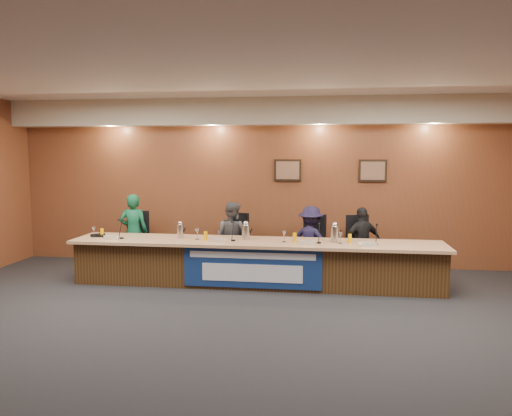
# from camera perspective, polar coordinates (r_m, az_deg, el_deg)

# --- Properties ---
(floor) EXTENTS (10.00, 10.00, 0.00)m
(floor) POSITION_cam_1_polar(r_m,az_deg,el_deg) (6.15, -3.30, -14.51)
(floor) COLOR black
(floor) RESTS_ON ground
(ceiling) EXTENTS (10.00, 8.00, 0.04)m
(ceiling) POSITION_cam_1_polar(r_m,az_deg,el_deg) (5.84, -3.50, 16.30)
(ceiling) COLOR silver
(ceiling) RESTS_ON wall_back
(wall_back) EXTENTS (10.00, 0.04, 3.20)m
(wall_back) POSITION_cam_1_polar(r_m,az_deg,el_deg) (9.72, 1.30, 2.88)
(wall_back) COLOR brown
(wall_back) RESTS_ON floor
(soffit) EXTENTS (10.00, 0.50, 0.50)m
(soffit) POSITION_cam_1_polar(r_m,az_deg,el_deg) (9.48, 1.14, 10.95)
(soffit) COLOR beige
(soffit) RESTS_ON wall_back
(dais_body) EXTENTS (6.00, 0.80, 0.70)m
(dais_body) POSITION_cam_1_polar(r_m,az_deg,el_deg) (8.32, -0.04, -6.42)
(dais_body) COLOR #442C14
(dais_body) RESTS_ON floor
(dais_top) EXTENTS (6.10, 0.95, 0.05)m
(dais_top) POSITION_cam_1_polar(r_m,az_deg,el_deg) (8.20, -0.09, -3.94)
(dais_top) COLOR tan
(dais_top) RESTS_ON dais_body
(banner) EXTENTS (2.20, 0.02, 0.65)m
(banner) POSITION_cam_1_polar(r_m,az_deg,el_deg) (7.92, -0.46, -6.86)
(banner) COLOR navy
(banner) RESTS_ON dais_body
(banner_text_upper) EXTENTS (2.00, 0.01, 0.10)m
(banner_text_upper) POSITION_cam_1_polar(r_m,az_deg,el_deg) (7.86, -0.48, -5.46)
(banner_text_upper) COLOR silver
(banner_text_upper) RESTS_ON banner
(banner_text_lower) EXTENTS (1.60, 0.01, 0.28)m
(banner_text_lower) POSITION_cam_1_polar(r_m,az_deg,el_deg) (7.92, -0.48, -7.45)
(banner_text_lower) COLOR silver
(banner_text_lower) RESTS_ON banner
(wall_photo_left) EXTENTS (0.52, 0.04, 0.42)m
(wall_photo_left) POSITION_cam_1_polar(r_m,az_deg,el_deg) (9.64, 3.65, 4.33)
(wall_photo_left) COLOR black
(wall_photo_left) RESTS_ON wall_back
(wall_photo_right) EXTENTS (0.52, 0.04, 0.42)m
(wall_photo_right) POSITION_cam_1_polar(r_m,az_deg,el_deg) (9.65, 13.19, 4.17)
(wall_photo_right) COLOR black
(wall_photo_right) RESTS_ON wall_back
(panelist_a) EXTENTS (0.57, 0.41, 1.43)m
(panelist_a) POSITION_cam_1_polar(r_m,az_deg,el_deg) (9.59, -13.81, -2.67)
(panelist_a) COLOR #105335
(panelist_a) RESTS_ON floor
(panelist_b) EXTENTS (0.78, 0.71, 1.31)m
(panelist_b) POSITION_cam_1_polar(r_m,az_deg,el_deg) (9.07, -2.77, -3.39)
(panelist_b) COLOR #494A4D
(panelist_b) RESTS_ON floor
(panelist_c) EXTENTS (0.92, 0.74, 1.25)m
(panelist_c) POSITION_cam_1_polar(r_m,az_deg,el_deg) (8.92, 6.27, -3.78)
(panelist_c) COLOR #181332
(panelist_c) RESTS_ON floor
(panelist_d) EXTENTS (0.79, 0.58, 1.24)m
(panelist_d) POSITION_cam_1_polar(r_m,az_deg,el_deg) (8.94, 12.06, -3.88)
(panelist_d) COLOR black
(panelist_d) RESTS_ON floor
(office_chair_a) EXTENTS (0.55, 0.55, 0.08)m
(office_chair_a) POSITION_cam_1_polar(r_m,az_deg,el_deg) (9.72, -13.56, -3.96)
(office_chair_a) COLOR black
(office_chair_a) RESTS_ON floor
(office_chair_b) EXTENTS (0.60, 0.60, 0.08)m
(office_chair_b) POSITION_cam_1_polar(r_m,az_deg,el_deg) (9.20, -2.64, -4.36)
(office_chair_b) COLOR black
(office_chair_b) RESTS_ON floor
(office_chair_c) EXTENTS (0.60, 0.60, 0.08)m
(office_chair_c) POSITION_cam_1_polar(r_m,az_deg,el_deg) (9.05, 6.28, -4.58)
(office_chair_c) COLOR black
(office_chair_c) RESTS_ON floor
(office_chair_d) EXTENTS (0.62, 0.62, 0.08)m
(office_chair_d) POSITION_cam_1_polar(r_m,az_deg,el_deg) (9.06, 11.99, -4.66)
(office_chair_d) COLOR black
(office_chair_d) RESTS_ON floor
(nameplate_a) EXTENTS (0.24, 0.08, 0.10)m
(nameplate_a) POSITION_cam_1_polar(r_m,az_deg,el_deg) (8.63, -16.28, -3.21)
(nameplate_a) COLOR white
(nameplate_a) RESTS_ON dais_top
(microphone_a) EXTENTS (0.07, 0.07, 0.02)m
(microphone_a) POSITION_cam_1_polar(r_m,az_deg,el_deg) (8.69, -15.09, -3.34)
(microphone_a) COLOR black
(microphone_a) RESTS_ON dais_top
(juice_glass_a) EXTENTS (0.06, 0.06, 0.15)m
(juice_glass_a) POSITION_cam_1_polar(r_m,az_deg,el_deg) (8.93, -17.18, -2.72)
(juice_glass_a) COLOR #F3AD01
(juice_glass_a) RESTS_ON dais_top
(water_glass_a) EXTENTS (0.08, 0.08, 0.18)m
(water_glass_a) POSITION_cam_1_polar(r_m,az_deg,el_deg) (8.94, -18.03, -2.64)
(water_glass_a) COLOR silver
(water_glass_a) RESTS_ON dais_top
(nameplate_b) EXTENTS (0.24, 0.08, 0.10)m
(nameplate_b) POSITION_cam_1_polar(r_m,az_deg,el_deg) (8.06, -4.40, -3.63)
(nameplate_b) COLOR white
(nameplate_b) RESTS_ON dais_top
(microphone_b) EXTENTS (0.07, 0.07, 0.02)m
(microphone_b) POSITION_cam_1_polar(r_m,az_deg,el_deg) (8.18, -2.63, -3.72)
(microphone_b) COLOR black
(microphone_b) RESTS_ON dais_top
(juice_glass_b) EXTENTS (0.06, 0.06, 0.15)m
(juice_glass_b) POSITION_cam_1_polar(r_m,az_deg,el_deg) (8.25, -5.77, -3.20)
(juice_glass_b) COLOR #F3AD01
(juice_glass_b) RESTS_ON dais_top
(water_glass_b) EXTENTS (0.08, 0.08, 0.18)m
(water_glass_b) POSITION_cam_1_polar(r_m,az_deg,el_deg) (8.35, -6.74, -2.99)
(water_glass_b) COLOR silver
(water_glass_b) RESTS_ON dais_top
(nameplate_c) EXTENTS (0.24, 0.08, 0.10)m
(nameplate_c) POSITION_cam_1_polar(r_m,az_deg,el_deg) (7.86, 5.91, -3.90)
(nameplate_c) COLOR white
(nameplate_c) RESTS_ON dais_top
(microphone_c) EXTENTS (0.07, 0.07, 0.02)m
(microphone_c) POSITION_cam_1_polar(r_m,az_deg,el_deg) (8.03, 7.21, -3.96)
(microphone_c) COLOR black
(microphone_c) RESTS_ON dais_top
(juice_glass_c) EXTENTS (0.06, 0.06, 0.15)m
(juice_glass_c) POSITION_cam_1_polar(r_m,az_deg,el_deg) (8.10, 4.44, -3.37)
(juice_glass_c) COLOR #F3AD01
(juice_glass_c) RESTS_ON dais_top
(water_glass_c) EXTENTS (0.08, 0.08, 0.18)m
(water_glass_c) POSITION_cam_1_polar(r_m,az_deg,el_deg) (8.07, 3.23, -3.28)
(water_glass_c) COLOR silver
(water_glass_c) RESTS_ON dais_top
(nameplate_d) EXTENTS (0.24, 0.08, 0.10)m
(nameplate_d) POSITION_cam_1_polar(r_m,az_deg,el_deg) (7.85, 12.83, -4.04)
(nameplate_d) COLOR white
(nameplate_d) RESTS_ON dais_top
(microphone_d) EXTENTS (0.07, 0.07, 0.02)m
(microphone_d) POSITION_cam_1_polar(r_m,az_deg,el_deg) (8.09, 13.53, -4.00)
(microphone_d) COLOR black
(microphone_d) RESTS_ON dais_top
(juice_glass_d) EXTENTS (0.06, 0.06, 0.15)m
(juice_glass_d) POSITION_cam_1_polar(r_m,az_deg,el_deg) (8.10, 10.67, -3.46)
(juice_glass_d) COLOR #F3AD01
(juice_glass_d) RESTS_ON dais_top
(water_glass_d) EXTENTS (0.08, 0.08, 0.18)m
(water_glass_d) POSITION_cam_1_polar(r_m,az_deg,el_deg) (8.03, 9.62, -3.42)
(water_glass_d) COLOR silver
(water_glass_d) RESTS_ON dais_top
(carafe_left) EXTENTS (0.11, 0.11, 0.23)m
(carafe_left) POSITION_cam_1_polar(r_m,az_deg,el_deg) (8.53, -8.64, -2.65)
(carafe_left) COLOR silver
(carafe_left) RESTS_ON dais_top
(carafe_mid) EXTENTS (0.13, 0.13, 0.24)m
(carafe_mid) POSITION_cam_1_polar(r_m,az_deg,el_deg) (8.30, -1.15, -2.79)
(carafe_mid) COLOR silver
(carafe_mid) RESTS_ON dais_top
(carafe_right) EXTENTS (0.13, 0.13, 0.26)m
(carafe_right) POSITION_cam_1_polar(r_m,az_deg,el_deg) (8.13, 8.97, -2.99)
(carafe_right) COLOR silver
(carafe_right) RESTS_ON dais_top
(speakerphone) EXTENTS (0.32, 0.32, 0.05)m
(speakerphone) POSITION_cam_1_polar(r_m,az_deg,el_deg) (9.01, -17.39, -2.97)
(speakerphone) COLOR black
(speakerphone) RESTS_ON dais_top
(paper_stack) EXTENTS (0.26, 0.33, 0.01)m
(paper_stack) POSITION_cam_1_polar(r_m,az_deg,el_deg) (8.09, 12.53, -4.03)
(paper_stack) COLOR white
(paper_stack) RESTS_ON dais_top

